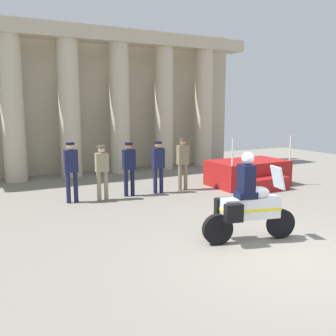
% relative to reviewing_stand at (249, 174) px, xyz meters
% --- Properties ---
extents(ground_plane, '(28.00, 28.00, 0.00)m').
position_rel_reviewing_stand_xyz_m(ground_plane, '(-3.68, -5.36, -0.43)').
color(ground_plane, gray).
extents(colonnade_backdrop, '(14.29, 1.67, 6.16)m').
position_rel_reviewing_stand_xyz_m(colonnade_backdrop, '(-4.09, 5.23, 2.82)').
color(colonnade_backdrop, '#B6AB91').
rests_on(colonnade_backdrop, ground_plane).
extents(reviewing_stand, '(2.72, 2.14, 1.79)m').
position_rel_reviewing_stand_xyz_m(reviewing_stand, '(0.00, 0.00, 0.00)').
color(reviewing_stand, '#A51919').
rests_on(reviewing_stand, ground_plane).
extents(officer_in_row_0, '(0.39, 0.24, 1.78)m').
position_rel_reviewing_stand_xyz_m(officer_in_row_0, '(-6.20, 0.54, 0.62)').
color(officer_in_row_0, '#191E42').
rests_on(officer_in_row_0, ground_plane).
extents(officer_in_row_1, '(0.39, 0.24, 1.65)m').
position_rel_reviewing_stand_xyz_m(officer_in_row_1, '(-5.31, 0.41, 0.55)').
color(officer_in_row_1, gray).
rests_on(officer_in_row_1, ground_plane).
extents(officer_in_row_2, '(0.39, 0.24, 1.69)m').
position_rel_reviewing_stand_xyz_m(officer_in_row_2, '(-4.40, 0.53, 0.57)').
color(officer_in_row_2, '#141938').
rests_on(officer_in_row_2, ground_plane).
extents(officer_in_row_3, '(0.39, 0.24, 1.69)m').
position_rel_reviewing_stand_xyz_m(officer_in_row_3, '(-3.41, 0.45, 0.57)').
color(officer_in_row_3, '#191E42').
rests_on(officer_in_row_3, ground_plane).
extents(officer_in_row_4, '(0.39, 0.24, 1.74)m').
position_rel_reviewing_stand_xyz_m(officer_in_row_4, '(-2.48, 0.47, 0.60)').
color(officer_in_row_4, '#7A7056').
rests_on(officer_in_row_4, ground_plane).
extents(motorcycle_with_rider, '(2.06, 0.85, 1.90)m').
position_rel_reviewing_stand_xyz_m(motorcycle_with_rider, '(-3.80, -4.43, 0.37)').
color(motorcycle_with_rider, black).
rests_on(motorcycle_with_rider, ground_plane).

